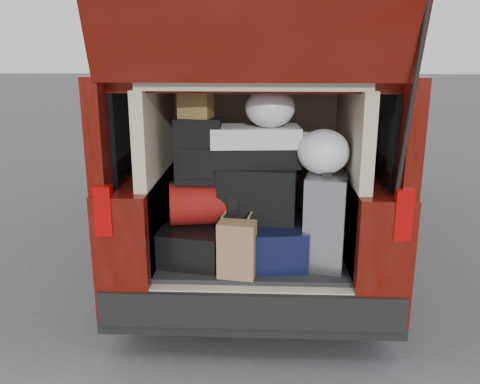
% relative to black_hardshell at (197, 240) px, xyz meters
% --- Properties ---
extents(ground, '(80.00, 80.00, 0.00)m').
position_rel_black_hardshell_xyz_m(ground, '(0.38, -0.14, -0.67)').
color(ground, '#3D3D40').
rests_on(ground, ground).
extents(minivan, '(1.90, 5.35, 2.77)m').
position_rel_black_hardshell_xyz_m(minivan, '(0.38, 1.72, 0.25)').
color(minivan, black).
rests_on(minivan, ground).
extents(load_floor, '(1.24, 1.05, 0.55)m').
position_rel_black_hardshell_xyz_m(load_floor, '(0.38, 0.14, -0.39)').
color(load_floor, black).
rests_on(load_floor, ground).
extents(black_hardshell, '(0.52, 0.64, 0.23)m').
position_rel_black_hardshell_xyz_m(black_hardshell, '(0.00, 0.00, 0.00)').
color(black_hardshell, black).
rests_on(black_hardshell, load_floor).
extents(navy_hardshell, '(0.55, 0.65, 0.26)m').
position_rel_black_hardshell_xyz_m(navy_hardshell, '(0.46, -0.01, 0.02)').
color(navy_hardshell, black).
rests_on(navy_hardshell, load_floor).
extents(silver_roller, '(0.33, 0.45, 0.61)m').
position_rel_black_hardshell_xyz_m(silver_roller, '(0.86, -0.07, 0.19)').
color(silver_roller, white).
rests_on(silver_roller, load_floor).
extents(kraft_bag, '(0.25, 0.18, 0.35)m').
position_rel_black_hardshell_xyz_m(kraft_bag, '(0.29, -0.31, 0.06)').
color(kraft_bag, '#8C5F3F').
rests_on(kraft_bag, load_floor).
extents(red_duffel, '(0.48, 0.36, 0.29)m').
position_rel_black_hardshell_xyz_m(red_duffel, '(0.04, 0.02, 0.26)').
color(red_duffel, maroon).
rests_on(red_duffel, black_hardshell).
extents(black_soft_case, '(0.54, 0.36, 0.37)m').
position_rel_black_hardshell_xyz_m(black_soft_case, '(0.42, 0.04, 0.33)').
color(black_soft_case, black).
rests_on(black_soft_case, navy_hardshell).
extents(backpack, '(0.31, 0.19, 0.43)m').
position_rel_black_hardshell_xyz_m(backpack, '(0.02, 0.01, 0.62)').
color(backpack, black).
rests_on(backpack, red_duffel).
extents(twotone_duffel, '(0.60, 0.34, 0.26)m').
position_rel_black_hardshell_xyz_m(twotone_duffel, '(0.39, 0.08, 0.64)').
color(twotone_duffel, silver).
rests_on(twotone_duffel, black_soft_case).
extents(grocery_sack_lower, '(0.23, 0.20, 0.18)m').
position_rel_black_hardshell_xyz_m(grocery_sack_lower, '(0.01, 0.03, 0.92)').
color(grocery_sack_lower, brown).
rests_on(grocery_sack_lower, backpack).
extents(plastic_bag_center, '(0.32, 0.30, 0.25)m').
position_rel_black_hardshell_xyz_m(plastic_bag_center, '(0.49, 0.03, 0.90)').
color(plastic_bag_center, white).
rests_on(plastic_bag_center, twotone_duffel).
extents(plastic_bag_right, '(0.33, 0.31, 0.29)m').
position_rel_black_hardshell_xyz_m(plastic_bag_right, '(0.83, -0.07, 0.64)').
color(plastic_bag_right, white).
rests_on(plastic_bag_right, silver_roller).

